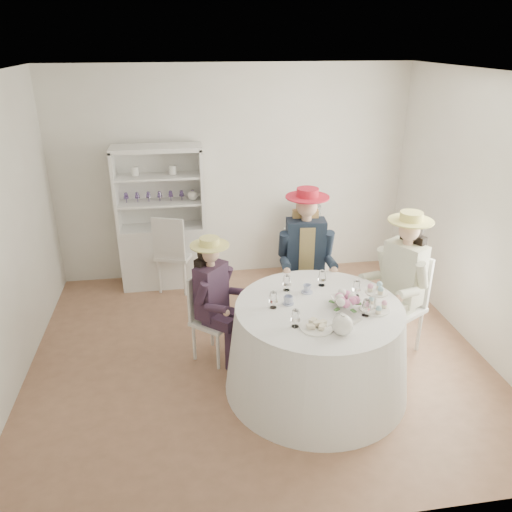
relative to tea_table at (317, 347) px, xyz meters
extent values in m
plane|color=#895E44|center=(-0.45, 0.58, -0.42)|extent=(4.50, 4.50, 0.00)
plane|color=white|center=(-0.45, 0.58, 2.28)|extent=(4.50, 4.50, 0.00)
plane|color=silver|center=(-0.45, 2.58, 0.93)|extent=(4.50, 0.00, 4.50)
plane|color=silver|center=(-0.45, -1.42, 0.93)|extent=(4.50, 0.00, 4.50)
plane|color=silver|center=(1.80, 0.58, 0.93)|extent=(0.00, 4.50, 4.50)
cone|color=white|center=(0.00, 0.00, -0.01)|extent=(1.66, 1.66, 0.82)
cylinder|color=white|center=(0.00, 0.00, 0.41)|extent=(1.46, 1.46, 0.02)
cube|color=silver|center=(-1.38, 2.33, -0.02)|extent=(1.14, 0.71, 0.80)
cube|color=silver|center=(-1.38, 2.50, 0.87)|extent=(1.02, 0.37, 0.98)
cube|color=silver|center=(-1.38, 2.33, 1.36)|extent=(1.14, 0.71, 0.05)
cube|color=silver|center=(-1.90, 2.33, 0.87)|extent=(0.16, 0.39, 0.98)
cube|color=silver|center=(-0.87, 2.33, 0.87)|extent=(0.16, 0.39, 0.98)
cube|color=silver|center=(-1.38, 2.33, 0.69)|extent=(1.05, 0.65, 0.03)
cube|color=silver|center=(-1.38, 2.33, 1.02)|extent=(1.05, 0.65, 0.03)
sphere|color=white|center=(-0.98, 2.33, 0.76)|extent=(0.12, 0.12, 0.12)
cube|color=silver|center=(0.48, 2.25, -0.07)|extent=(0.54, 0.54, 0.69)
cylinder|color=black|center=(0.48, 2.25, 0.43)|extent=(0.40, 0.40, 0.31)
cube|color=silver|center=(-0.88, 0.59, -0.01)|extent=(0.52, 0.52, 0.04)
cylinder|color=silver|center=(-0.86, 0.39, -0.22)|extent=(0.03, 0.03, 0.40)
cylinder|color=silver|center=(-0.67, 0.61, -0.22)|extent=(0.03, 0.03, 0.40)
cylinder|color=silver|center=(-1.08, 0.58, -0.22)|extent=(0.03, 0.03, 0.40)
cylinder|color=silver|center=(-0.89, 0.80, -0.22)|extent=(0.03, 0.03, 0.40)
cube|color=silver|center=(-1.00, 0.70, 0.24)|extent=(0.25, 0.28, 0.46)
cube|color=black|center=(-0.89, 0.61, 0.33)|extent=(0.36, 0.37, 0.53)
cube|color=black|center=(-0.85, 0.46, 0.07)|extent=(0.31, 0.29, 0.11)
cylinder|color=black|center=(-0.75, 0.38, -0.21)|extent=(0.09, 0.09, 0.42)
cylinder|color=black|center=(-0.99, 0.44, 0.40)|extent=(0.17, 0.17, 0.25)
cube|color=black|center=(-0.74, 0.58, 0.07)|extent=(0.31, 0.29, 0.11)
cylinder|color=black|center=(-0.64, 0.50, -0.21)|extent=(0.09, 0.09, 0.42)
cylinder|color=black|center=(-0.74, 0.73, 0.40)|extent=(0.17, 0.17, 0.25)
cylinder|color=#D8A889|center=(-0.89, 0.61, 0.62)|extent=(0.08, 0.08, 0.07)
sphere|color=#D8A889|center=(-0.89, 0.61, 0.72)|extent=(0.17, 0.17, 0.17)
sphere|color=black|center=(-0.92, 0.63, 0.71)|extent=(0.17, 0.17, 0.17)
cube|color=black|center=(-0.95, 0.65, 0.49)|extent=(0.20, 0.21, 0.35)
cylinder|color=#DDCF6B|center=(-0.89, 0.61, 0.80)|extent=(0.37, 0.37, 0.01)
cylinder|color=#DDCF6B|center=(-0.89, 0.61, 0.84)|extent=(0.18, 0.18, 0.07)
cube|color=silver|center=(0.14, 1.05, 0.09)|extent=(0.49, 0.49, 0.04)
cylinder|color=silver|center=(-0.06, 0.89, -0.17)|extent=(0.04, 0.04, 0.49)
cylinder|color=silver|center=(0.30, 0.85, -0.17)|extent=(0.04, 0.04, 0.49)
cylinder|color=silver|center=(-0.02, 1.25, -0.17)|extent=(0.04, 0.04, 0.49)
cylinder|color=silver|center=(0.33, 1.21, -0.17)|extent=(0.04, 0.04, 0.49)
cube|color=silver|center=(0.16, 1.25, 0.39)|extent=(0.43, 0.08, 0.56)
cube|color=#1B2536|center=(0.14, 1.07, 0.50)|extent=(0.42, 0.26, 0.65)
cube|color=tan|center=(0.14, 1.07, 0.50)|extent=(0.18, 0.26, 0.56)
cube|color=#1B2536|center=(0.02, 0.93, 0.18)|extent=(0.18, 0.39, 0.13)
cylinder|color=#1B2536|center=(0.01, 0.77, -0.16)|extent=(0.11, 0.11, 0.52)
cylinder|color=#1B2536|center=(-0.10, 1.05, 0.58)|extent=(0.12, 0.20, 0.31)
cube|color=#1B2536|center=(0.22, 0.91, 0.18)|extent=(0.18, 0.39, 0.13)
cylinder|color=#1B2536|center=(0.21, 0.75, -0.16)|extent=(0.11, 0.11, 0.52)
cylinder|color=#1B2536|center=(0.37, 1.00, 0.58)|extent=(0.12, 0.20, 0.31)
cylinder|color=#D8A889|center=(0.14, 1.07, 0.85)|extent=(0.10, 0.10, 0.09)
sphere|color=#D8A889|center=(0.14, 1.07, 0.97)|extent=(0.21, 0.21, 0.21)
sphere|color=tan|center=(0.14, 1.12, 0.95)|extent=(0.21, 0.21, 0.21)
cube|color=tan|center=(0.15, 1.16, 0.69)|extent=(0.28, 0.12, 0.43)
cylinder|color=red|center=(0.14, 1.07, 1.07)|extent=(0.45, 0.45, 0.01)
cylinder|color=red|center=(0.14, 1.07, 1.12)|extent=(0.22, 0.22, 0.09)
cube|color=silver|center=(0.96, 0.45, 0.06)|extent=(0.58, 0.58, 0.04)
cylinder|color=silver|center=(0.73, 0.52, -0.18)|extent=(0.04, 0.04, 0.47)
cylinder|color=silver|center=(0.90, 0.22, -0.18)|extent=(0.04, 0.04, 0.47)
cylinder|color=silver|center=(1.02, 0.68, -0.18)|extent=(0.04, 0.04, 0.47)
cylinder|color=silver|center=(1.19, 0.39, -0.18)|extent=(0.04, 0.04, 0.47)
cube|color=silver|center=(1.12, 0.55, 0.34)|extent=(0.23, 0.36, 0.53)
cube|color=beige|center=(0.98, 0.46, 0.45)|extent=(0.37, 0.44, 0.61)
cube|color=beige|center=(0.80, 0.47, 0.14)|extent=(0.38, 0.30, 0.13)
cylinder|color=beige|center=(0.67, 0.40, -0.17)|extent=(0.11, 0.11, 0.49)
cylinder|color=beige|center=(0.83, 0.63, 0.52)|extent=(0.21, 0.17, 0.29)
cube|color=beige|center=(0.90, 0.31, 0.14)|extent=(0.38, 0.30, 0.13)
cylinder|color=beige|center=(0.77, 0.23, -0.17)|extent=(0.11, 0.11, 0.49)
cylinder|color=beige|center=(1.05, 0.25, 0.52)|extent=(0.21, 0.17, 0.29)
cylinder|color=#D8A889|center=(0.98, 0.46, 0.78)|extent=(0.10, 0.10, 0.08)
sphere|color=#D8A889|center=(0.98, 0.46, 0.89)|extent=(0.20, 0.20, 0.20)
sphere|color=black|center=(1.02, 0.49, 0.88)|extent=(0.20, 0.20, 0.20)
cube|color=black|center=(1.05, 0.51, 0.63)|extent=(0.20, 0.26, 0.40)
cylinder|color=#DDCF6B|center=(0.98, 0.46, 0.99)|extent=(0.42, 0.42, 0.01)
cylinder|color=#DDCF6B|center=(0.98, 0.46, 1.03)|extent=(0.21, 0.21, 0.08)
cube|color=silver|center=(-1.24, 2.17, 0.05)|extent=(0.54, 0.54, 0.04)
cylinder|color=silver|center=(-1.03, 2.27, -0.19)|extent=(0.04, 0.04, 0.46)
cylinder|color=silver|center=(-1.34, 2.39, -0.19)|extent=(0.04, 0.04, 0.46)
cylinder|color=silver|center=(-1.14, 1.96, -0.19)|extent=(0.04, 0.04, 0.46)
cylinder|color=silver|center=(-1.46, 2.07, -0.19)|extent=(0.04, 0.04, 0.46)
cube|color=silver|center=(-1.31, 2.00, 0.33)|extent=(0.38, 0.17, 0.52)
imported|color=white|center=(-0.26, 0.08, 0.46)|extent=(0.09, 0.09, 0.07)
imported|color=white|center=(-0.04, 0.26, 0.46)|extent=(0.08, 0.08, 0.07)
imported|color=white|center=(0.26, 0.06, 0.45)|extent=(0.08, 0.08, 0.06)
imported|color=white|center=(0.21, 0.01, 0.45)|extent=(0.21, 0.21, 0.05)
sphere|color=pink|center=(0.26, -0.09, 0.52)|extent=(0.07, 0.07, 0.07)
sphere|color=white|center=(0.25, -0.06, 0.52)|extent=(0.07, 0.07, 0.07)
sphere|color=pink|center=(0.22, -0.04, 0.52)|extent=(0.07, 0.07, 0.07)
sphere|color=white|center=(0.19, -0.03, 0.52)|extent=(0.07, 0.07, 0.07)
sphere|color=pink|center=(0.16, -0.05, 0.52)|extent=(0.07, 0.07, 0.07)
sphere|color=white|center=(0.14, -0.08, 0.52)|extent=(0.07, 0.07, 0.07)
sphere|color=pink|center=(0.14, -0.11, 0.52)|extent=(0.07, 0.07, 0.07)
sphere|color=white|center=(0.16, -0.14, 0.52)|extent=(0.07, 0.07, 0.07)
sphere|color=pink|center=(0.19, -0.16, 0.52)|extent=(0.07, 0.07, 0.07)
sphere|color=white|center=(0.22, -0.15, 0.52)|extent=(0.07, 0.07, 0.07)
sphere|color=pink|center=(0.25, -0.13, 0.52)|extent=(0.07, 0.07, 0.07)
sphere|color=white|center=(0.06, -0.44, 0.50)|extent=(0.17, 0.17, 0.17)
cylinder|color=white|center=(0.17, -0.44, 0.51)|extent=(0.10, 0.03, 0.08)
cylinder|color=white|center=(0.06, -0.44, 0.58)|extent=(0.04, 0.04, 0.02)
cylinder|color=white|center=(-0.12, -0.33, 0.43)|extent=(0.27, 0.27, 0.01)
cube|color=beige|center=(-0.17, -0.35, 0.45)|extent=(0.06, 0.04, 0.03)
cube|color=beige|center=(-0.12, -0.33, 0.47)|extent=(0.07, 0.06, 0.03)
cube|color=beige|center=(-0.06, -0.31, 0.45)|extent=(0.08, 0.07, 0.03)
cube|color=beige|center=(-0.14, -0.29, 0.47)|extent=(0.07, 0.07, 0.03)
cube|color=beige|center=(-0.08, -0.38, 0.45)|extent=(0.07, 0.08, 0.03)
cylinder|color=white|center=(0.45, -0.13, 0.43)|extent=(0.25, 0.25, 0.01)
cylinder|color=white|center=(0.45, -0.13, 0.51)|extent=(0.02, 0.02, 0.17)
cylinder|color=white|center=(0.45, -0.13, 0.59)|extent=(0.19, 0.19, 0.01)
camera|label=1|loc=(-1.12, -3.63, 2.57)|focal=35.00mm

